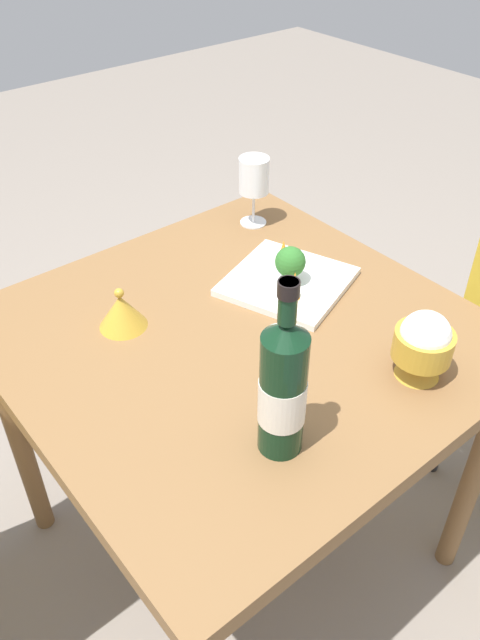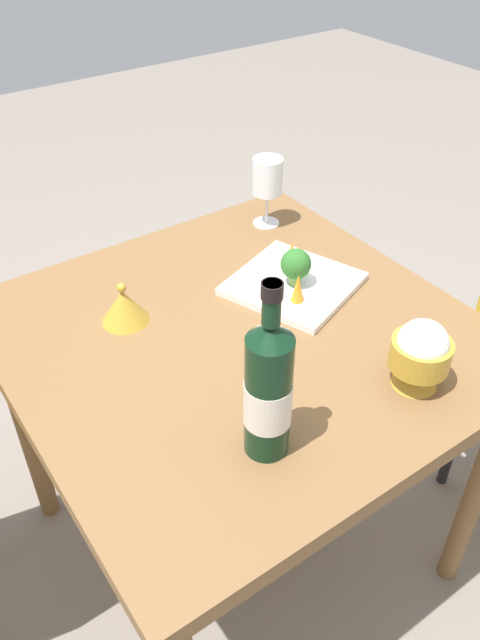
{
  "view_description": "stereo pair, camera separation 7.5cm",
  "coord_description": "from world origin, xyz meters",
  "px_view_note": "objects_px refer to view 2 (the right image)",
  "views": [
    {
      "loc": [
        -0.78,
        0.63,
        1.56
      ],
      "look_at": [
        0.0,
        0.0,
        0.78
      ],
      "focal_mm": 35.44,
      "sensor_mm": 36.0,
      "label": 1
    },
    {
      "loc": [
        -0.82,
        0.57,
        1.56
      ],
      "look_at": [
        0.0,
        0.0,
        0.78
      ],
      "focal_mm": 35.44,
      "sensor_mm": 36.0,
      "label": 2
    }
  ],
  "objects_px": {
    "broccoli_floret": "(296,265)",
    "carrot_garnish_right": "(291,252)",
    "carrot_garnish_left": "(299,288)",
    "serving_plate": "(293,284)",
    "rice_bowl_lid": "(124,306)",
    "wine_bottle": "(268,390)",
    "rice_bowl": "(420,353)",
    "wine_glass": "(268,178)"
  },
  "relations": [
    {
      "from": "rice_bowl",
      "to": "carrot_garnish_right",
      "type": "bearing_deg",
      "value": -7.34
    },
    {
      "from": "carrot_garnish_right",
      "to": "carrot_garnish_left",
      "type": "bearing_deg",
      "value": 146.82
    },
    {
      "from": "broccoli_floret",
      "to": "carrot_garnish_right",
      "type": "height_order",
      "value": "broccoli_floret"
    },
    {
      "from": "wine_glass",
      "to": "carrot_garnish_left",
      "type": "bearing_deg",
      "value": 153.83
    },
    {
      "from": "wine_glass",
      "to": "carrot_garnish_left",
      "type": "height_order",
      "value": "wine_glass"
    },
    {
      "from": "wine_bottle",
      "to": "carrot_garnish_left",
      "type": "relative_size",
      "value": 4.94
    },
    {
      "from": "serving_plate",
      "to": "rice_bowl_lid",
      "type": "bearing_deg",
      "value": 73.8
    },
    {
      "from": "wine_glass",
      "to": "rice_bowl",
      "type": "relative_size",
      "value": 1.26
    },
    {
      "from": "rice_bowl_lid",
      "to": "serving_plate",
      "type": "distance_m",
      "value": 0.38
    },
    {
      "from": "rice_bowl_lid",
      "to": "broccoli_floret",
      "type": "distance_m",
      "value": 0.38
    },
    {
      "from": "wine_glass",
      "to": "broccoli_floret",
      "type": "distance_m",
      "value": 0.31
    },
    {
      "from": "serving_plate",
      "to": "wine_bottle",
      "type": "bearing_deg",
      "value": 135.79
    },
    {
      "from": "wine_bottle",
      "to": "carrot_garnish_right",
      "type": "distance_m",
      "value": 0.55
    },
    {
      "from": "rice_bowl_lid",
      "to": "wine_bottle",
      "type": "bearing_deg",
      "value": -175.22
    },
    {
      "from": "serving_plate",
      "to": "carrot_garnish_right",
      "type": "xyz_separation_m",
      "value": [
        0.07,
        -0.04,
        0.03
      ]
    },
    {
      "from": "rice_bowl",
      "to": "rice_bowl_lid",
      "type": "relative_size",
      "value": 1.42
    },
    {
      "from": "wine_glass",
      "to": "rice_bowl",
      "type": "xyz_separation_m",
      "value": [
        -0.63,
        0.13,
        -0.05
      ]
    },
    {
      "from": "wine_bottle",
      "to": "wine_glass",
      "type": "xyz_separation_m",
      "value": [
        0.6,
        -0.45,
        -0.0
      ]
    },
    {
      "from": "rice_bowl",
      "to": "rice_bowl_lid",
      "type": "bearing_deg",
      "value": 36.39
    },
    {
      "from": "wine_glass",
      "to": "carrot_garnish_right",
      "type": "xyz_separation_m",
      "value": [
        -0.2,
        0.08,
        -0.09
      ]
    },
    {
      "from": "wine_bottle",
      "to": "serving_plate",
      "type": "height_order",
      "value": "wine_bottle"
    },
    {
      "from": "wine_bottle",
      "to": "serving_plate",
      "type": "bearing_deg",
      "value": -44.21
    },
    {
      "from": "broccoli_floret",
      "to": "wine_bottle",
      "type": "bearing_deg",
      "value": 135.32
    },
    {
      "from": "rice_bowl_lid",
      "to": "carrot_garnish_right",
      "type": "bearing_deg",
      "value": -95.67
    },
    {
      "from": "wine_glass",
      "to": "serving_plate",
      "type": "bearing_deg",
      "value": 155.26
    },
    {
      "from": "carrot_garnish_left",
      "to": "carrot_garnish_right",
      "type": "height_order",
      "value": "carrot_garnish_left"
    },
    {
      "from": "carrot_garnish_left",
      "to": "carrot_garnish_right",
      "type": "xyz_separation_m",
      "value": [
        0.13,
        -0.08,
        -0.01
      ]
    },
    {
      "from": "rice_bowl",
      "to": "rice_bowl_lid",
      "type": "distance_m",
      "value": 0.59
    },
    {
      "from": "serving_plate",
      "to": "carrot_garnish_left",
      "type": "bearing_deg",
      "value": 148.39
    },
    {
      "from": "wine_glass",
      "to": "broccoli_floret",
      "type": "xyz_separation_m",
      "value": [
        -0.27,
        0.13,
        -0.06
      ]
    },
    {
      "from": "rice_bowl",
      "to": "broccoli_floret",
      "type": "xyz_separation_m",
      "value": [
        0.36,
        -0.01,
        -0.01
      ]
    },
    {
      "from": "broccoli_floret",
      "to": "carrot_garnish_right",
      "type": "relative_size",
      "value": 1.68
    },
    {
      "from": "carrot_garnish_right",
      "to": "broccoli_floret",
      "type": "bearing_deg",
      "value": 146.6
    },
    {
      "from": "serving_plate",
      "to": "rice_bowl",
      "type": "bearing_deg",
      "value": 178.26
    },
    {
      "from": "wine_glass",
      "to": "serving_plate",
      "type": "height_order",
      "value": "wine_glass"
    },
    {
      "from": "serving_plate",
      "to": "carrot_garnish_left",
      "type": "height_order",
      "value": "carrot_garnish_left"
    },
    {
      "from": "wine_glass",
      "to": "broccoli_floret",
      "type": "bearing_deg",
      "value": 155.29
    },
    {
      "from": "wine_glass",
      "to": "serving_plate",
      "type": "relative_size",
      "value": 0.56
    },
    {
      "from": "carrot_garnish_right",
      "to": "wine_glass",
      "type": "bearing_deg",
      "value": -21.02
    },
    {
      "from": "wine_bottle",
      "to": "carrot_garnish_right",
      "type": "bearing_deg",
      "value": -42.84
    },
    {
      "from": "wine_glass",
      "to": "rice_bowl_lid",
      "type": "height_order",
      "value": "wine_glass"
    },
    {
      "from": "serving_plate",
      "to": "carrot_garnish_right",
      "type": "height_order",
      "value": "carrot_garnish_right"
    }
  ]
}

